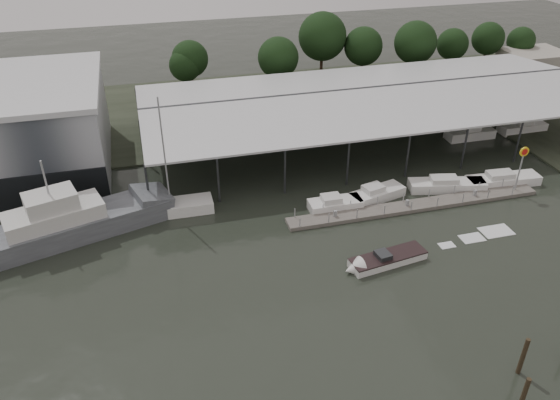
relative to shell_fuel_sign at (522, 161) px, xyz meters
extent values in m
plane|color=#242921|center=(-27.00, -9.99, -3.93)|extent=(200.00, 200.00, 0.00)
cube|color=#3A4131|center=(-27.00, 32.01, -3.83)|extent=(140.00, 30.00, 0.30)
cube|color=#2C2E30|center=(-10.00, 18.01, 2.84)|extent=(58.00, 0.40, 0.30)
cylinder|color=#2C2E30|center=(-39.00, 6.51, -1.18)|extent=(0.24, 0.24, 5.50)
cylinder|color=#2C2E30|center=(-39.00, 29.51, -1.18)|extent=(0.24, 0.24, 5.50)
cylinder|color=#2C2E30|center=(19.00, 29.51, -1.18)|extent=(0.24, 0.24, 5.50)
cube|color=slate|center=(-12.00, 0.01, -3.73)|extent=(28.00, 2.00, 0.40)
cylinder|color=#97999C|center=(-25.00, -0.89, -3.13)|extent=(0.10, 0.10, 1.20)
cylinder|color=#97999C|center=(1.00, 0.91, -3.13)|extent=(0.10, 0.10, 1.20)
cube|color=#97999C|center=(-13.00, 0.01, -3.23)|extent=(0.30, 0.30, 0.70)
cylinder|color=#97999C|center=(0.00, 0.01, -1.43)|extent=(0.16, 0.16, 5.00)
cylinder|color=yellow|center=(0.00, 0.01, 1.07)|extent=(1.10, 0.12, 1.10)
cylinder|color=red|center=(0.00, -0.06, 1.07)|extent=(0.70, 0.05, 0.70)
cube|color=#9B9589|center=(28.00, 35.01, -1.93)|extent=(10.00, 8.00, 4.00)
cube|color=slate|center=(-46.69, 3.77, -3.03)|extent=(19.28, 9.68, 2.40)
cube|color=slate|center=(-38.77, 6.19, -2.03)|extent=(4.63, 5.05, 1.88)
cube|color=silver|center=(-47.77, 3.44, -1.24)|extent=(9.52, 6.05, 1.80)
cube|color=silver|center=(-47.77, 3.44, 0.47)|extent=(5.23, 4.29, 1.61)
cylinder|color=#97999C|center=(-47.77, 3.44, 2.87)|extent=(0.18, 0.18, 3.50)
cube|color=white|center=(-37.46, 5.62, -3.43)|extent=(9.63, 2.76, 1.40)
cube|color=silver|center=(-38.99, 5.64, -2.53)|extent=(3.10, 1.84, 0.80)
cylinder|color=#97999C|center=(-36.98, 5.61, 2.88)|extent=(0.16, 0.16, 11.73)
cylinder|color=#97999C|center=(-38.70, 5.64, -2.03)|extent=(3.50, 0.18, 0.12)
cube|color=white|center=(-18.83, -7.96, -3.58)|extent=(7.47, 3.03, 0.90)
cone|color=white|center=(-22.35, -8.48, -3.58)|extent=(1.87, 2.21, 2.00)
cube|color=black|center=(-18.83, -7.96, -3.18)|extent=(7.48, 3.09, 0.12)
cube|color=#2C2E30|center=(-19.40, -8.05, -2.93)|extent=(1.39, 1.56, 0.50)
cube|color=silver|center=(-12.27, -7.01, -3.91)|extent=(2.30, 1.50, 0.04)
cube|color=silver|center=(-9.30, -6.57, -3.91)|extent=(3.10, 2.00, 0.04)
cube|color=silver|center=(-6.33, -6.14, -3.91)|extent=(3.90, 2.50, 0.04)
cube|color=white|center=(-20.28, 1.91, -3.43)|extent=(5.63, 2.26, 1.10)
cube|color=silver|center=(-20.78, 1.91, -2.63)|extent=(1.98, 1.63, 0.70)
cube|color=white|center=(-15.20, 2.74, -3.43)|extent=(6.58, 3.73, 1.10)
cube|color=silver|center=(-15.70, 2.74, -2.63)|extent=(2.52, 2.11, 0.70)
cube|color=white|center=(-6.89, 2.54, -3.43)|extent=(8.68, 3.99, 1.10)
cube|color=silver|center=(-7.39, 2.54, -2.63)|extent=(3.22, 2.21, 0.70)
cube|color=white|center=(-0.23, 1.93, -3.43)|extent=(8.53, 2.81, 1.10)
cube|color=silver|center=(-0.73, 1.93, -2.63)|extent=(3.05, 1.82, 0.70)
cylinder|color=#362C1B|center=(-16.72, -24.43, -3.00)|extent=(0.32, 0.32, 3.05)
cylinder|color=#362C1B|center=(-15.24, -22.06, -2.60)|extent=(0.32, 0.32, 3.85)
cylinder|color=black|center=(-31.23, 39.63, -2.17)|extent=(0.50, 0.50, 3.51)
sphere|color=#1D3817|center=(-31.23, 39.63, 0.99)|extent=(4.92, 4.92, 4.92)
cylinder|color=black|center=(-30.34, 40.41, -1.92)|extent=(0.50, 0.50, 4.02)
sphere|color=#1D3817|center=(-30.34, 40.41, 1.70)|extent=(5.63, 5.63, 5.63)
cylinder|color=black|center=(-17.52, 35.62, -1.71)|extent=(0.50, 0.50, 4.43)
sphere|color=#1D3817|center=(-17.52, 35.62, 2.28)|extent=(6.21, 6.21, 6.21)
cylinder|color=black|center=(-9.00, 40.07, -1.17)|extent=(0.50, 0.50, 5.51)
sphere|color=#1D3817|center=(-9.00, 40.07, 3.78)|extent=(7.71, 7.71, 7.71)
cylinder|color=black|center=(-2.61, 38.18, -1.72)|extent=(0.50, 0.50, 4.41)
sphere|color=#1D3817|center=(-2.61, 38.18, 2.25)|extent=(6.18, 6.18, 6.18)
cylinder|color=black|center=(5.41, 35.94, -1.50)|extent=(0.50, 0.50, 4.86)
sphere|color=#1D3817|center=(5.41, 35.94, 2.88)|extent=(6.80, 6.80, 6.80)
cylinder|color=black|center=(13.83, 38.46, -2.04)|extent=(0.50, 0.50, 3.77)
sphere|color=#1D3817|center=(13.83, 38.46, 1.35)|extent=(5.27, 5.27, 5.27)
cylinder|color=black|center=(21.12, 39.25, -1.94)|extent=(0.50, 0.50, 3.96)
sphere|color=#1D3817|center=(21.12, 39.25, 1.62)|extent=(5.55, 5.55, 5.55)
cylinder|color=black|center=(27.52, 38.72, -2.20)|extent=(0.50, 0.50, 3.44)
sphere|color=#1D3817|center=(27.52, 38.72, 0.90)|extent=(4.82, 4.82, 4.82)
camera|label=1|loc=(-38.45, -43.49, 26.54)|focal=35.00mm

